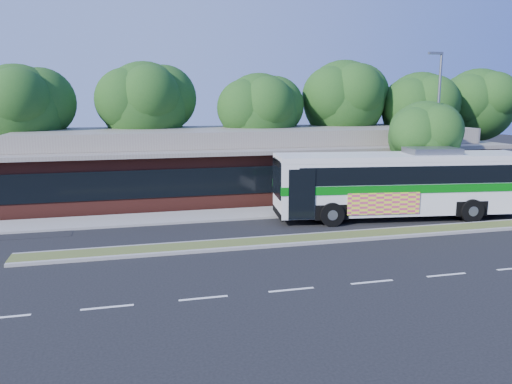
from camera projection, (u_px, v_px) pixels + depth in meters
ground at (320, 243)px, 22.40m from camera, size 120.00×120.00×0.00m
median_strip at (315, 238)px, 22.96m from camera, size 26.00×1.10×0.15m
sidewalk at (279, 212)px, 28.49m from camera, size 44.00×2.60×0.12m
plaza_building at (252, 162)px, 34.40m from camera, size 33.20×11.20×4.45m
lamp_post at (437, 125)px, 29.52m from camera, size 0.93×0.18×9.07m
tree_bg_a at (26, 107)px, 32.28m from camera, size 6.47×5.80×8.63m
tree_bg_b at (151, 103)px, 35.11m from camera, size 6.69×6.00×9.00m
tree_bg_c at (264, 111)px, 36.15m from camera, size 6.24×5.60×8.26m
tree_bg_d at (348, 99)px, 38.66m from camera, size 6.91×6.20×9.37m
tree_bg_e at (423, 108)px, 39.25m from camera, size 6.47×5.80×8.50m
tree_bg_f at (481, 103)px, 41.59m from camera, size 6.69×6.00×8.92m
transit_bus at (402, 179)px, 26.93m from camera, size 13.84×4.64×3.82m
sidewalk_tree at (428, 135)px, 29.84m from camera, size 4.71×4.22×6.30m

